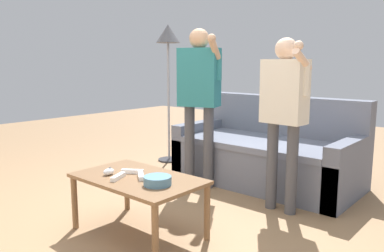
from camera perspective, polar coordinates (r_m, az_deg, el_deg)
ground_plane at (r=3.14m, az=-4.31°, el=-13.75°), size 12.00×12.00×0.00m
couch at (r=4.08m, az=11.26°, el=-4.12°), size 1.82×0.92×0.88m
coffee_table at (r=2.80m, az=-8.01°, el=-8.56°), size 0.93×0.56×0.43m
snack_bowl at (r=2.58m, az=-5.14°, el=-8.09°), size 0.19×0.19×0.06m
game_remote_nunchuk at (r=2.86m, az=-12.27°, el=-6.64°), size 0.06×0.09×0.05m
floor_lamp at (r=4.80m, az=-3.57°, el=11.68°), size 0.30×0.30×1.70m
player_right at (r=3.19m, az=13.51°, el=3.13°), size 0.42×0.30×1.43m
player_left at (r=3.75m, az=1.05°, el=5.49°), size 0.50×0.31×1.56m
game_remote_wand_near at (r=2.76m, az=-10.92°, el=-7.42°), size 0.10×0.17×0.03m
game_remote_wand_far at (r=2.75m, az=-7.59°, el=-7.39°), size 0.14×0.12×0.03m
game_remote_wand_spare at (r=2.87m, az=-8.84°, el=-6.68°), size 0.16×0.12×0.03m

